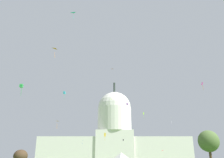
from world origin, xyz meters
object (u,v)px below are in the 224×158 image
tree_east_far (209,141)px  kite_orange_high (56,50)px  kite_lime_mid (144,114)px  kite_violet_mid (128,104)px  kite_cyan_high (65,93)px  kite_green_mid (22,86)px  kite_yellow_high (112,100)px  tree_west_far (21,156)px  kite_red_low (162,152)px  kite_turquoise_high (74,14)px  capitol_building (115,139)px  kite_orange_low (58,122)px  kite_pink_high (113,69)px  kite_magenta_mid (203,84)px  kite_black_mid (124,140)px  kite_gold_low (105,135)px  kite_blue_low (82,142)px  kite_white_mid (173,119)px

tree_east_far → kite_orange_high: bearing=175.0°
kite_lime_mid → kite_violet_mid: (-11.43, -23.36, 0.43)m
kite_orange_high → kite_cyan_high: bearing=49.5°
kite_green_mid → kite_yellow_high: (20.84, 99.45, 22.80)m
tree_west_far → kite_red_low: kite_red_low is taller
kite_turquoise_high → kite_violet_mid: kite_turquoise_high is taller
capitol_building → kite_orange_low: size_ratio=49.86×
kite_turquoise_high → kite_orange_high: size_ratio=0.79×
kite_pink_high → tree_east_far: bearing=-62.1°
kite_magenta_mid → kite_violet_mid: 40.38m
kite_orange_low → kite_turquoise_high: bearing=-84.0°
kite_black_mid → kite_red_low: kite_black_mid is taller
kite_red_low → tree_west_far: bearing=-107.3°
kite_red_low → kite_violet_mid: kite_violet_mid is taller
tree_east_far → kite_black_mid: size_ratio=9.78×
tree_east_far → kite_violet_mid: 59.81m
kite_gold_low → kite_magenta_mid: (40.16, 12.57, 22.30)m
kite_yellow_high → kite_orange_high: size_ratio=0.56×
capitol_building → kite_cyan_high: (-26.28, -95.57, 13.66)m
kite_yellow_high → kite_cyan_high: bearing=-136.9°
kite_turquoise_high → kite_violet_mid: (22.94, 42.60, -25.58)m
capitol_building → kite_magenta_mid: 122.80m
kite_green_mid → kite_cyan_high: size_ratio=0.66×
kite_blue_low → kite_red_low: kite_blue_low is taller
capitol_building → kite_magenta_mid: size_ratio=37.41×
kite_blue_low → kite_yellow_high: kite_yellow_high is taller
kite_lime_mid → kite_orange_high: (-39.07, -70.47, 8.53)m
kite_orange_low → kite_white_mid: kite_white_mid is taller
kite_green_mid → kite_blue_low: bearing=177.9°
capitol_building → kite_pink_high: size_ratio=93.48×
kite_blue_low → kite_red_low: 50.14m
kite_blue_low → kite_green_mid: size_ratio=0.72×
kite_yellow_high → kite_red_low: (31.52, 3.29, -32.61)m
kite_yellow_high → kite_black_mid: size_ratio=1.61×
kite_gold_low → kite_orange_high: 34.10m
tree_west_far → tree_east_far: 89.20m
kite_orange_low → kite_gold_low: 19.09m
kite_violet_mid → tree_west_far: bearing=105.7°
kite_cyan_high → kite_violet_mid: bearing=112.6°
kite_green_mid → kite_red_low: (52.36, 102.74, -9.81)m
tree_west_far → kite_blue_low: size_ratio=4.60×
tree_east_far → kite_pink_high: kite_pink_high is taller
kite_white_mid → kite_blue_low: bearing=98.5°
kite_green_mid → kite_magenta_mid: kite_magenta_mid is taller
kite_cyan_high → kite_violet_mid: (32.05, 5.72, -4.54)m
kite_red_low → kite_cyan_high: bearing=-95.4°
kite_violet_mid → kite_orange_high: (-27.64, -47.11, 8.10)m
capitol_building → kite_black_mid: (6.46, -22.67, -2.77)m
kite_pink_high → kite_gold_low: 49.17m
kite_orange_low → kite_yellow_high: bearing=48.4°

